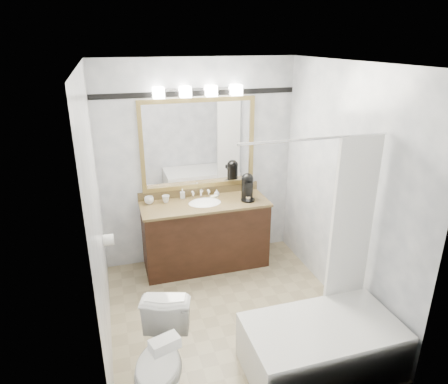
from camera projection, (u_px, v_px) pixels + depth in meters
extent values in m
cube|color=gray|center=(230.00, 314.00, 4.18)|extent=(2.40, 2.60, 0.01)
cube|color=white|center=(231.00, 62.00, 3.27)|extent=(2.40, 2.60, 0.01)
cube|color=white|center=(198.00, 164.00, 4.89)|extent=(2.40, 0.01, 2.50)
cube|color=white|center=(292.00, 278.00, 2.56)|extent=(2.40, 0.01, 2.50)
cube|color=white|center=(96.00, 219.00, 3.40)|extent=(0.01, 2.60, 2.50)
cube|color=white|center=(344.00, 190.00, 4.05)|extent=(0.01, 2.60, 2.50)
cube|color=black|center=(205.00, 235.00, 4.93)|extent=(1.50, 0.55, 0.82)
cube|color=#9D804A|center=(205.00, 204.00, 4.78)|extent=(1.53, 0.58, 0.03)
cube|color=#9D804A|center=(199.00, 191.00, 5.00)|extent=(1.53, 0.03, 0.10)
ellipsoid|color=white|center=(205.00, 205.00, 4.79)|extent=(0.44, 0.34, 0.14)
cube|color=#A28849|center=(197.00, 100.00, 4.59)|extent=(1.40, 0.04, 0.05)
cube|color=#A28849|center=(199.00, 186.00, 4.97)|extent=(1.40, 0.04, 0.05)
cube|color=#A28849|center=(141.00, 149.00, 4.60)|extent=(0.05, 0.04, 1.00)
cube|color=#A28849|center=(251.00, 141.00, 4.96)|extent=(0.05, 0.04, 1.00)
cube|color=white|center=(198.00, 144.00, 4.78)|extent=(1.30, 0.01, 1.00)
cube|color=silver|center=(197.00, 89.00, 4.54)|extent=(0.90, 0.05, 0.03)
cube|color=white|center=(159.00, 93.00, 4.38)|extent=(0.12, 0.12, 0.12)
cube|color=white|center=(185.00, 92.00, 4.46)|extent=(0.12, 0.12, 0.12)
cube|color=white|center=(211.00, 91.00, 4.54)|extent=(0.12, 0.12, 0.12)
cube|color=white|center=(236.00, 90.00, 4.62)|extent=(0.12, 0.12, 0.12)
cube|color=black|center=(197.00, 93.00, 4.58)|extent=(2.40, 0.01, 0.06)
cube|color=white|center=(321.00, 346.00, 3.41)|extent=(1.30, 0.72, 0.45)
cylinder|color=silver|center=(316.00, 139.00, 3.13)|extent=(1.30, 0.02, 0.02)
cube|color=white|center=(352.00, 222.00, 3.51)|extent=(0.40, 0.04, 1.55)
cylinder|color=white|center=(108.00, 240.00, 4.21)|extent=(0.11, 0.12, 0.12)
imported|color=white|center=(162.00, 359.00, 3.09)|extent=(0.61, 0.81, 0.73)
cube|color=white|center=(165.00, 344.00, 2.68)|extent=(0.22, 0.16, 0.08)
cylinder|color=black|center=(248.00, 200.00, 4.84)|extent=(0.17, 0.17, 0.02)
cylinder|color=black|center=(247.00, 189.00, 4.85)|extent=(0.14, 0.14, 0.25)
sphere|color=black|center=(247.00, 179.00, 4.80)|extent=(0.15, 0.15, 0.15)
cube|color=black|center=(248.00, 185.00, 4.75)|extent=(0.11, 0.11, 0.05)
cylinder|color=silver|center=(248.00, 198.00, 4.81)|extent=(0.06, 0.06, 0.06)
imported|color=white|center=(149.00, 200.00, 4.73)|extent=(0.13, 0.13, 0.09)
imported|color=white|center=(166.00, 199.00, 4.78)|extent=(0.10, 0.10, 0.08)
imported|color=white|center=(182.00, 194.00, 4.89)|extent=(0.06, 0.06, 0.12)
imported|color=white|center=(217.00, 193.00, 4.96)|extent=(0.07, 0.07, 0.09)
cube|color=#EAEAC0|center=(214.00, 197.00, 4.92)|extent=(0.10, 0.08, 0.03)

